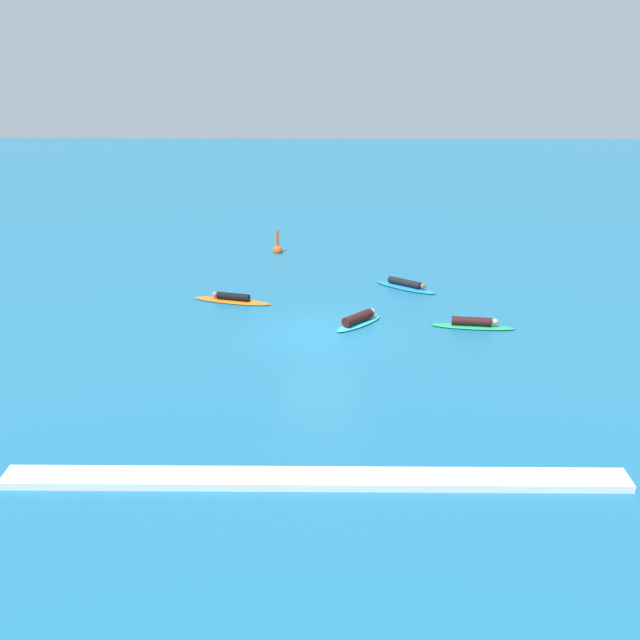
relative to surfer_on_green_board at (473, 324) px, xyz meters
name	(u,v)px	position (x,y,z in m)	size (l,w,h in m)	color
ground_plane	(320,334)	(-5.46, -0.70, -0.14)	(120.00, 120.00, 0.00)	#1E6B93
surfer_on_green_board	(473,324)	(0.00, 0.00, 0.00)	(3.03, 1.08, 0.39)	#23B266
surfer_on_teal_board	(359,320)	(-4.07, 0.26, 0.05)	(2.01, 2.24, 0.46)	#33C6CC
surfer_on_orange_board	(232,299)	(-8.95, 3.06, -0.03)	(3.28, 1.63, 0.35)	orange
surfer_on_blue_board	(406,285)	(-1.97, 5.00, -0.01)	(2.71, 2.44, 0.38)	#1E8CD1
marker_buoy	(278,249)	(-7.62, 11.05, 0.05)	(0.48, 0.48, 1.21)	#E55119
wave_crest	(315,479)	(-5.46, -11.22, -0.05)	(14.57, 0.90, 0.18)	white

